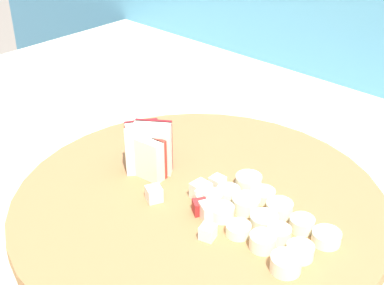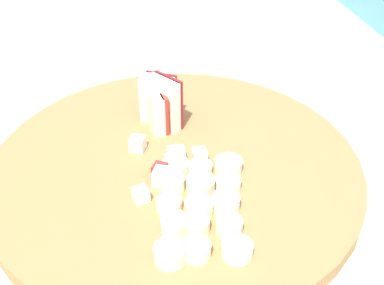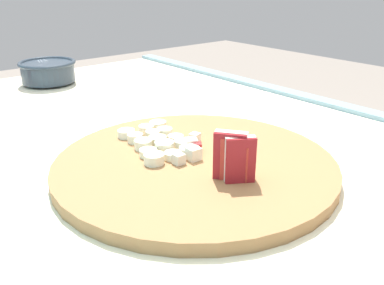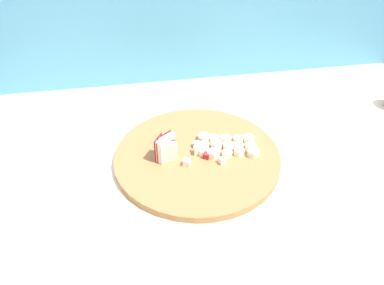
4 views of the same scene
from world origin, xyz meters
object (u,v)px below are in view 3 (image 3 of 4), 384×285
Objects in this scene: ceramic_bowl at (48,71)px; banana_slice_rows at (158,141)px; apple_wedge_fan at (236,158)px; cutting_board at (195,165)px; apple_dice_pile at (197,150)px.

banana_slice_rows is at bearing 174.71° from ceramic_bowl.
apple_wedge_fan is 0.16m from banana_slice_rows.
apple_wedge_fan is 0.42× the size of banana_slice_rows.
ceramic_bowl is (0.71, -0.04, -0.01)m from apple_wedge_fan.
apple_dice_pile is (0.01, -0.01, 0.02)m from cutting_board.
cutting_board is at bearing 176.28° from ceramic_bowl.
apple_wedge_fan is 0.62× the size of apple_dice_pile.
cutting_board is 2.86× the size of ceramic_bowl.
apple_wedge_fan is at bearing 173.11° from apple_dice_pile.
cutting_board is at bearing 129.95° from apple_dice_pile.
cutting_board is 0.08m from banana_slice_rows.
ceramic_bowl is at bearing -2.57° from apple_dice_pile.
ceramic_bowl reaches higher than cutting_board.
banana_slice_rows is 1.06× the size of ceramic_bowl.
apple_dice_pile is 0.07m from banana_slice_rows.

